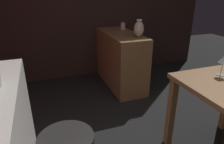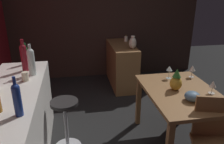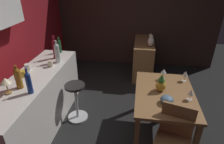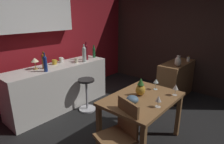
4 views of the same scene
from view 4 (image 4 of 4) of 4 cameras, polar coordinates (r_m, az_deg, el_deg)
The scene contains 24 objects.
ground_plane at distance 3.28m, azimuth 2.08°, elevation -17.43°, with size 9.00×9.00×0.00m, color black.
wall_kitchen_back at distance 4.29m, azimuth -20.76°, elevation 10.17°, with size 5.20×0.33×2.60m.
wall_side_right at distance 5.09m, azimuth 18.04°, elevation 10.13°, with size 0.10×4.40×2.60m, color #33231E.
dining_table at distance 2.74m, azimuth 9.15°, elevation -9.56°, with size 1.15×0.81×0.74m.
kitchen_counter at distance 3.96m, azimuth -15.81°, elevation -4.34°, with size 2.10×0.60×0.90m, color silver.
sideboard_cabinet at distance 4.57m, azimuth 18.98°, elevation -2.22°, with size 1.10×0.44×0.82m, color olive.
chair_near_window at distance 2.36m, azimuth 2.39°, elevation -18.28°, with size 0.50×0.50×0.90m.
bar_stool at distance 3.76m, azimuth -7.77°, elevation -6.63°, with size 0.34×0.34×0.66m.
wine_glass_left at distance 2.96m, azimuth 13.33°, elevation -2.82°, with size 0.08×0.08×0.17m.
wine_glass_right at distance 2.83m, azimuth 18.92°, elevation -4.45°, with size 0.08×0.08×0.17m.
wine_glass_center at distance 2.43m, azimuth 14.04°, elevation -8.04°, with size 0.08×0.08×0.15m.
pineapple_centerpiece at distance 2.72m, azimuth 8.73°, elevation -4.88°, with size 0.14×0.14×0.26m.
fruit_bowl at distance 2.49m, azimuth 6.26°, elevation -8.38°, with size 0.17×0.17×0.10m, color slate.
wine_bottle_ruby at distance 4.14m, azimuth -7.88°, elevation 6.30°, with size 0.08×0.08×0.39m.
wine_bottle_amber at distance 3.65m, azimuth -20.12°, elevation 3.33°, with size 0.08×0.08×0.32m.
wine_bottle_clear at distance 3.96m, azimuth -8.54°, elevation 5.59°, with size 0.08×0.08×0.37m.
wine_bottle_green at distance 4.34m, azimuth -5.57°, elevation 6.20°, with size 0.06×0.06×0.29m.
wine_bottle_cobalt at distance 3.44m, azimuth -19.80°, elevation 2.58°, with size 0.07×0.07×0.34m.
cup_white at distance 4.04m, azimuth -15.32°, elevation 3.61°, with size 0.12×0.09×0.10m.
cup_mustard at distance 3.91m, azimuth -17.25°, elevation 2.94°, with size 0.12×0.09×0.09m.
cup_cream at distance 3.92m, azimuth -10.90°, elevation 3.51°, with size 0.11×0.07×0.10m.
counter_lamp at distance 3.64m, azimuth -22.61°, elevation 3.24°, with size 0.14×0.14×0.22m.
pillar_candle_tall at distance 4.64m, azimuth 22.31°, elevation 3.63°, with size 0.07×0.07×0.13m.
vase_ceramic_ivory at distance 4.10m, azimuth 19.56°, elevation 3.09°, with size 0.13×0.13×0.23m.
Camera 4 is at (-2.11, -1.67, 1.87)m, focal length 29.82 mm.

